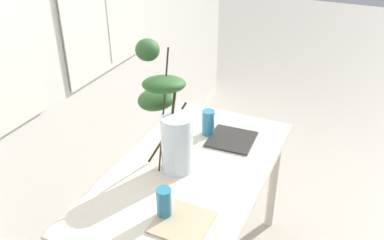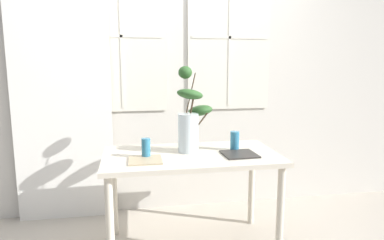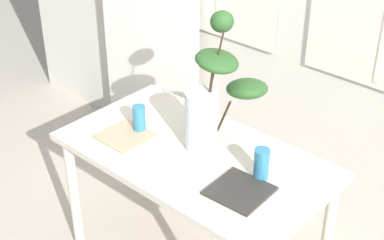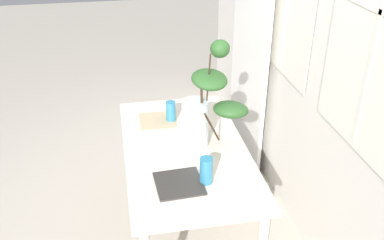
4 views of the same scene
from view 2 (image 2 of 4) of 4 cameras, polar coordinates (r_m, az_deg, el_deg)
back_wall_with_windows at (r=3.42m, az=-2.63°, el=10.86°), size 4.83×0.14×3.06m
curtain_sheer_side at (r=3.32m, az=-20.64°, el=5.95°), size 0.86×0.03×2.56m
dining_table at (r=2.70m, az=-0.14°, el=-7.47°), size 1.33×0.73×0.76m
vase_with_branches at (r=2.74m, az=-0.20°, el=0.29°), size 0.38×0.40×0.67m
drinking_glass_blue_left at (r=2.59m, az=-7.51°, el=-4.53°), size 0.07×0.07×0.14m
drinking_glass_blue_right at (r=2.79m, az=6.98°, el=-3.39°), size 0.07×0.07×0.15m
plate_square_left at (r=2.52m, az=-7.64°, el=-6.49°), size 0.24×0.24×0.01m
plate_square_right at (r=2.67m, az=7.74°, el=-5.54°), size 0.26×0.26×0.01m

